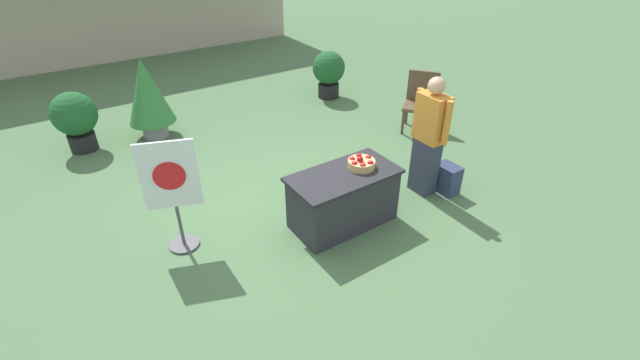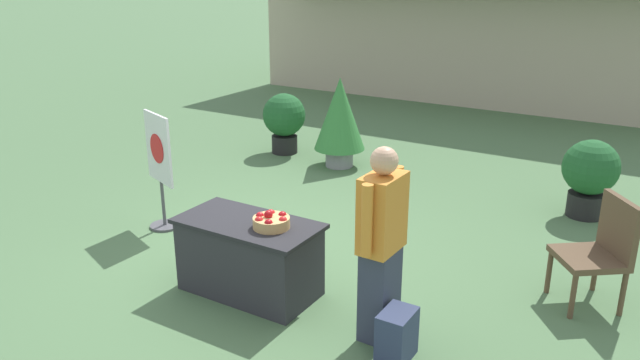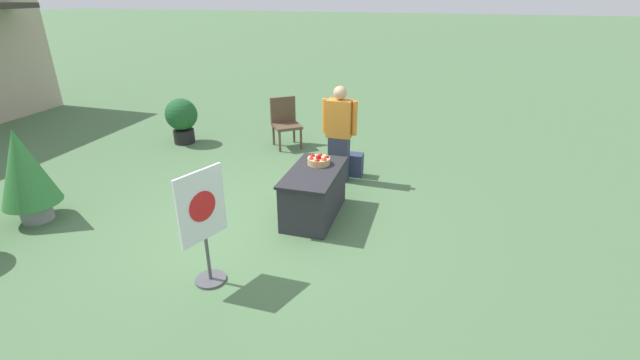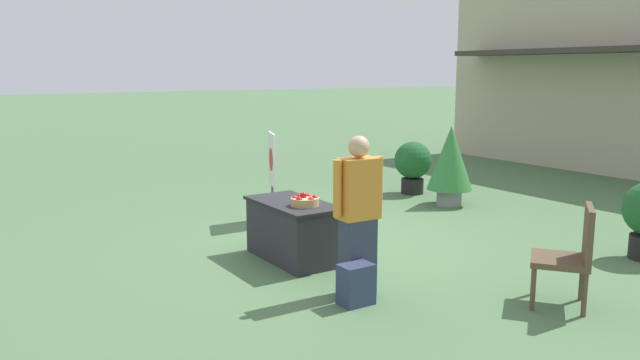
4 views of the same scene
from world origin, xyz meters
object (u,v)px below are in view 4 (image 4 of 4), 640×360
(poster_board, at_px, (272,173))
(potted_plant_far_left, at_px, (450,161))
(patio_chair, at_px, (572,251))
(backpack, at_px, (356,284))
(display_table, at_px, (293,231))
(apple_basket, at_px, (305,201))
(potted_plant_near_left, at_px, (413,163))
(person_visitor, at_px, (358,214))

(poster_board, distance_m, potted_plant_far_left, 3.26)
(poster_board, xyz_separation_m, patio_chair, (4.73, 0.80, -0.21))
(backpack, bearing_deg, display_table, 171.50)
(apple_basket, distance_m, potted_plant_far_left, 4.20)
(backpack, distance_m, potted_plant_near_left, 5.95)
(patio_chair, bearing_deg, potted_plant_near_left, -63.52)
(patio_chair, distance_m, potted_plant_near_left, 5.87)
(display_table, relative_size, potted_plant_near_left, 1.36)
(poster_board, bearing_deg, potted_plant_far_left, -169.88)
(backpack, height_order, potted_plant_near_left, potted_plant_near_left)
(backpack, bearing_deg, patio_chair, 55.47)
(apple_basket, height_order, person_visitor, person_visitor)
(person_visitor, bearing_deg, display_table, 0.00)
(person_visitor, bearing_deg, patio_chair, -132.14)
(potted_plant_far_left, bearing_deg, potted_plant_near_left, 172.05)
(apple_basket, xyz_separation_m, poster_board, (-2.12, 0.71, -0.02))
(display_table, distance_m, patio_chair, 3.26)
(potted_plant_near_left, bearing_deg, person_visitor, -47.21)
(patio_chair, relative_size, potted_plant_far_left, 0.74)
(patio_chair, xyz_separation_m, potted_plant_near_left, (-5.28, 2.56, 0.01))
(person_visitor, height_order, backpack, person_visitor)
(display_table, height_order, potted_plant_near_left, potted_plant_near_left)
(apple_basket, distance_m, person_visitor, 1.14)
(poster_board, relative_size, patio_chair, 1.35)
(display_table, relative_size, patio_chair, 1.31)
(person_visitor, bearing_deg, backpack, 142.81)
(display_table, height_order, potted_plant_far_left, potted_plant_far_left)
(apple_basket, bearing_deg, poster_board, 161.44)
(display_table, distance_m, potted_plant_far_left, 4.13)
(patio_chair, height_order, potted_plant_far_left, potted_plant_far_left)
(person_visitor, distance_m, backpack, 0.73)
(backpack, bearing_deg, person_visitor, 141.32)
(backpack, xyz_separation_m, patio_chair, (1.21, 1.76, 0.36))
(poster_board, bearing_deg, potted_plant_near_left, -149.88)
(display_table, relative_size, person_visitor, 0.81)
(patio_chair, xyz_separation_m, potted_plant_far_left, (-4.13, 2.40, 0.22))
(display_table, relative_size, apple_basket, 4.01)
(person_visitor, xyz_separation_m, potted_plant_far_left, (-2.65, 3.95, -0.07))
(patio_chair, bearing_deg, backpack, 17.83)
(display_table, xyz_separation_m, apple_basket, (0.27, 0.00, 0.43))
(apple_basket, xyz_separation_m, patio_chair, (2.61, 1.51, -0.22))
(potted_plant_near_left, bearing_deg, apple_basket, -56.72)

